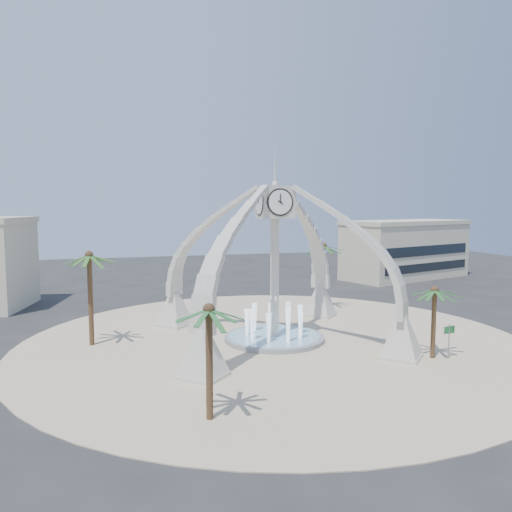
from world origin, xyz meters
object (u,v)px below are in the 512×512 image
object	(u,v)px
clock_tower	(275,260)
fountain	(274,337)
palm_east	(435,291)
palm_west	(89,257)
palm_south	(209,311)
street_sign	(449,334)
palm_north	(324,247)

from	to	relation	value
clock_tower	fountain	bearing A→B (deg)	90.00
palm_east	palm_west	size ratio (longest dim) A/B	0.71
palm_east	palm_south	world-z (taller)	palm_south
palm_west	clock_tower	bearing A→B (deg)	-10.55
palm_south	street_sign	bearing A→B (deg)	15.81
fountain	palm_north	world-z (taller)	palm_north
palm_north	palm_south	distance (m)	28.79
clock_tower	fountain	xyz separation A→B (m)	(0.00, 0.00, -6.20)
palm_west	palm_north	size ratio (longest dim) A/B	1.05
fountain	palm_south	size ratio (longest dim) A/B	1.25
palm_north	street_sign	bearing A→B (deg)	-85.50
palm_north	palm_south	xyz separation A→B (m)	(-16.60, -23.50, -0.95)
palm_east	street_sign	size ratio (longest dim) A/B	2.20
clock_tower	palm_north	distance (m)	13.54
palm_west	street_sign	distance (m)	26.96
palm_west	palm_north	distance (m)	24.05
palm_south	street_sign	size ratio (longest dim) A/B	2.53
clock_tower	street_sign	bearing A→B (deg)	-38.30
palm_east	street_sign	bearing A→B (deg)	-26.21
street_sign	palm_west	bearing A→B (deg)	153.10
palm_east	palm_west	bearing A→B (deg)	156.30
palm_east	palm_west	world-z (taller)	palm_west
palm_north	palm_south	world-z (taller)	palm_north
palm_east	street_sign	world-z (taller)	palm_east
palm_north	palm_south	size ratio (longest dim) A/B	1.16
palm_east	palm_north	distance (m)	18.00
clock_tower	fountain	size ratio (longest dim) A/B	2.24
clock_tower	palm_south	xyz separation A→B (m)	(-7.82, -13.19, -0.89)
palm_west	palm_south	world-z (taller)	palm_west
fountain	palm_east	bearing A→B (deg)	-39.37
street_sign	palm_east	bearing A→B (deg)	150.69
fountain	palm_east	size ratio (longest dim) A/B	1.43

